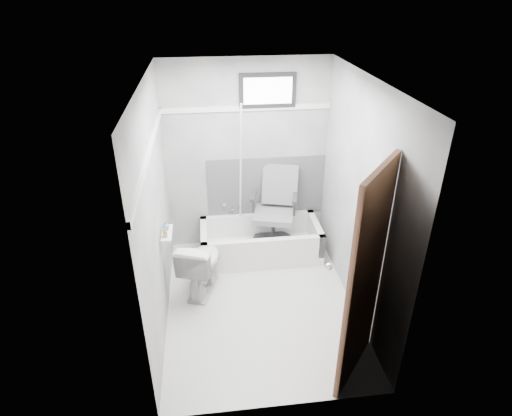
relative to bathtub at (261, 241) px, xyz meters
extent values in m
plane|color=white|center=(-0.13, -0.93, -0.21)|extent=(2.60, 2.60, 0.00)
plane|color=silver|center=(-0.13, -0.93, 2.19)|extent=(2.60, 2.60, 0.00)
cube|color=slate|center=(-0.13, 0.37, 0.99)|extent=(2.00, 0.02, 2.40)
cube|color=slate|center=(-0.13, -2.23, 0.99)|extent=(2.00, 0.02, 2.40)
cube|color=slate|center=(-1.13, -0.93, 0.99)|extent=(0.02, 2.60, 2.40)
cube|color=slate|center=(0.87, -0.93, 0.99)|extent=(0.02, 2.60, 2.40)
imported|color=silver|center=(-0.75, -0.61, 0.13)|extent=(0.58, 0.77, 0.67)
cube|color=#4C4C4F|center=(0.12, 0.36, 0.59)|extent=(1.50, 0.02, 0.78)
cube|color=white|center=(-0.13, 0.36, 1.61)|extent=(2.00, 0.02, 0.06)
cube|color=white|center=(-1.12, -0.93, 1.61)|extent=(0.02, 2.60, 0.06)
cylinder|color=silver|center=(-0.23, 0.13, 0.84)|extent=(0.02, 0.50, 1.90)
cube|color=silver|center=(-1.06, -0.82, 0.69)|extent=(0.10, 0.32, 0.02)
imported|color=#95824A|center=(-1.07, -0.90, 0.76)|extent=(0.05, 0.05, 0.10)
imported|color=teal|center=(-1.07, -0.76, 0.75)|extent=(0.08, 0.08, 0.09)
camera|label=1|loc=(-0.62, -4.55, 2.95)|focal=30.00mm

